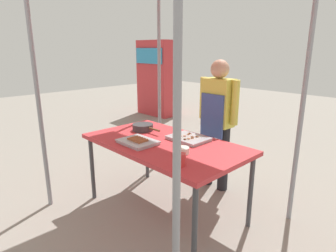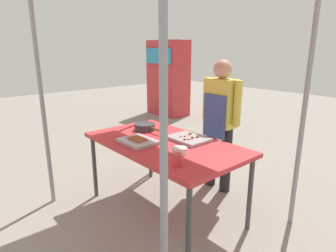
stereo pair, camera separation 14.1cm
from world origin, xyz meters
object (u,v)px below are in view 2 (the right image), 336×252
condiment_bowl (179,151)px  vendor_woman (220,116)px  drink_cup_near_edge (177,160)px  neighbor_stall_left (168,78)px  stall_table (164,147)px  cooking_wok (145,127)px  tray_meat_skewers (189,139)px  tray_grilled_sausages (138,141)px

condiment_bowl → vendor_woman: vendor_woman is taller
drink_cup_near_edge → neighbor_stall_left: bearing=139.9°
stall_table → cooking_wok: size_ratio=4.14×
tray_meat_skewers → vendor_woman: 0.62m
neighbor_stall_left → stall_table: bearing=-41.3°
drink_cup_near_edge → neighbor_stall_left: (-3.93, 3.31, 0.12)m
stall_table → condiment_bowl: bearing=-17.6°
stall_table → condiment_bowl: condiment_bowl is taller
stall_table → condiment_bowl: size_ratio=11.97×
stall_table → neighbor_stall_left: 4.55m
cooking_wok → neighbor_stall_left: 4.14m
stall_table → drink_cup_near_edge: drink_cup_near_edge is taller
tray_grilled_sausages → cooking_wok: bearing=134.7°
tray_meat_skewers → condiment_bowl: condiment_bowl is taller
tray_grilled_sausages → drink_cup_near_edge: (0.65, -0.09, 0.03)m
condiment_bowl → neighbor_stall_left: neighbor_stall_left is taller
cooking_wok → vendor_woman: 0.86m
tray_grilled_sausages → tray_meat_skewers: size_ratio=0.93×
tray_grilled_sausages → drink_cup_near_edge: 0.66m
tray_grilled_sausages → drink_cup_near_edge: size_ratio=3.51×
cooking_wok → drink_cup_near_edge: 1.05m
tray_meat_skewers → vendor_woman: size_ratio=0.25×
vendor_woman → neighbor_stall_left: bearing=-32.5°
neighbor_stall_left → tray_grilled_sausages: bearing=-44.5°
tray_grilled_sausages → drink_cup_near_edge: bearing=-7.7°
tray_grilled_sausages → condiment_bowl: bearing=13.5°
stall_table → drink_cup_near_edge: 0.61m
condiment_bowl → stall_table: bearing=162.4°
tray_meat_skewers → neighbor_stall_left: (-3.54, 2.79, 0.15)m
drink_cup_near_edge → cooking_wok: bearing=157.1°
cooking_wok → vendor_woman: bearing=56.0°
cooking_wok → condiment_bowl: (0.78, -0.21, -0.01)m
stall_table → cooking_wok: cooking_wok is taller
tray_grilled_sausages → neighbor_stall_left: (-3.28, 3.22, 0.15)m
cooking_wok → vendor_woman: (0.48, 0.71, 0.10)m
tray_grilled_sausages → condiment_bowl: same height
stall_table → cooking_wok: bearing=167.1°
tray_grilled_sausages → drink_cup_near_edge: drink_cup_near_edge is taller
condiment_bowl → drink_cup_near_edge: (0.19, -0.20, 0.02)m
tray_grilled_sausages → vendor_woman: size_ratio=0.24×
stall_table → tray_grilled_sausages: tray_grilled_sausages is taller
tray_meat_skewers → drink_cup_near_edge: size_ratio=3.76×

